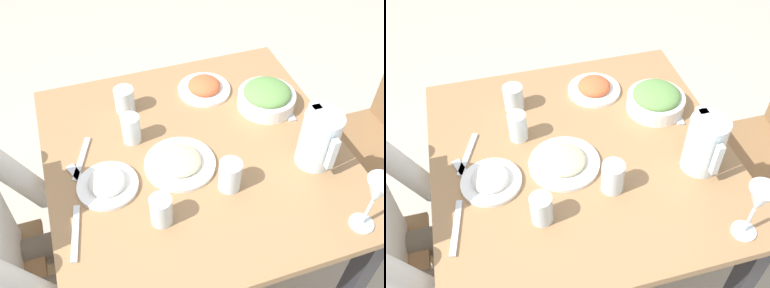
% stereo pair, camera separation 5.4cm
% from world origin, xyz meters
% --- Properties ---
extents(ground_plane, '(8.00, 8.00, 0.00)m').
position_xyz_m(ground_plane, '(0.00, 0.00, 0.00)').
color(ground_plane, '#B7AD99').
extents(dining_table, '(0.97, 0.97, 0.72)m').
position_xyz_m(dining_table, '(0.00, 0.00, 0.61)').
color(dining_table, '#997047').
rests_on(dining_table, ground_plane).
extents(chair_far, '(0.40, 0.40, 0.86)m').
position_xyz_m(chair_far, '(-0.05, 0.84, 0.49)').
color(chair_far, olive).
rests_on(chair_far, ground_plane).
extents(diner_near, '(0.48, 0.53, 1.16)m').
position_xyz_m(diner_near, '(0.09, -0.64, 0.63)').
color(diner_near, silver).
rests_on(diner_near, ground_plane).
extents(water_pitcher, '(0.16, 0.12, 0.19)m').
position_xyz_m(water_pitcher, '(0.15, 0.35, 0.81)').
color(water_pitcher, silver).
rests_on(water_pitcher, dining_table).
extents(salad_bowl, '(0.21, 0.21, 0.09)m').
position_xyz_m(salad_bowl, '(-0.14, 0.32, 0.76)').
color(salad_bowl, white).
rests_on(salad_bowl, dining_table).
extents(plate_yoghurt, '(0.19, 0.19, 0.05)m').
position_xyz_m(plate_yoghurt, '(0.05, -0.30, 0.73)').
color(plate_yoghurt, white).
rests_on(plate_yoghurt, dining_table).
extents(plate_rice_curry, '(0.20, 0.20, 0.05)m').
position_xyz_m(plate_rice_curry, '(-0.29, 0.13, 0.74)').
color(plate_rice_curry, white).
rests_on(plate_rice_curry, dining_table).
extents(plate_beans, '(0.23, 0.23, 0.04)m').
position_xyz_m(plate_beans, '(0.04, -0.07, 0.73)').
color(plate_beans, white).
rests_on(plate_beans, dining_table).
extents(water_glass_center, '(0.06, 0.06, 0.10)m').
position_xyz_m(water_glass_center, '(-0.12, -0.19, 0.77)').
color(water_glass_center, silver).
rests_on(water_glass_center, dining_table).
extents(water_glass_far_right, '(0.07, 0.07, 0.09)m').
position_xyz_m(water_glass_far_right, '(-0.28, -0.17, 0.76)').
color(water_glass_far_right, silver).
rests_on(water_glass_far_right, dining_table).
extents(water_glass_near_left, '(0.07, 0.07, 0.10)m').
position_xyz_m(water_glass_near_left, '(0.17, 0.05, 0.77)').
color(water_glass_near_left, silver).
rests_on(water_glass_near_left, dining_table).
extents(water_glass_by_pitcher, '(0.06, 0.06, 0.10)m').
position_xyz_m(water_glass_by_pitcher, '(0.22, -0.18, 0.77)').
color(water_glass_by_pitcher, silver).
rests_on(water_glass_by_pitcher, dining_table).
extents(wine_glass, '(0.08, 0.08, 0.20)m').
position_xyz_m(wine_glass, '(0.41, 0.36, 0.86)').
color(wine_glass, silver).
rests_on(wine_glass, dining_table).
extents(fork_near, '(0.17, 0.09, 0.01)m').
position_xyz_m(fork_near, '(0.01, -0.37, 0.72)').
color(fork_near, silver).
rests_on(fork_near, dining_table).
extents(knife_near, '(0.19, 0.05, 0.01)m').
position_xyz_m(knife_near, '(0.19, -0.42, 0.72)').
color(knife_near, silver).
rests_on(knife_near, dining_table).
extents(fork_far, '(0.17, 0.04, 0.01)m').
position_xyz_m(fork_far, '(-0.12, 0.38, 0.72)').
color(fork_far, silver).
rests_on(fork_far, dining_table).
extents(knife_far, '(0.18, 0.08, 0.01)m').
position_xyz_m(knife_far, '(-0.09, -0.36, 0.72)').
color(knife_far, silver).
rests_on(knife_far, dining_table).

